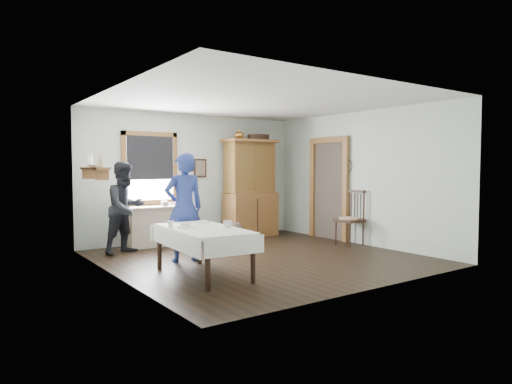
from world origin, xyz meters
TOP-DOWN VIEW (x-y plane):
  - room at (0.00, 0.00)m, footprint 5.01×5.01m
  - window at (-1.00, 2.46)m, footprint 1.18×0.07m
  - doorway at (2.46, 0.85)m, footprint 0.09×1.14m
  - wall_shelf at (-2.37, 1.54)m, footprint 0.24×1.00m
  - framed_picture at (0.15, 2.46)m, footprint 0.30×0.04m
  - rug_beater at (2.45, 0.30)m, footprint 0.01×0.27m
  - work_counter at (-0.90, 2.18)m, footprint 1.41×0.58m
  - china_hutch at (1.26, 2.14)m, footprint 1.31×0.65m
  - dining_table at (-1.45, -0.60)m, footprint 1.03×1.80m
  - spindle_chair at (2.20, -0.01)m, footprint 0.55×0.55m
  - pail at (0.60, 1.79)m, footprint 0.33×0.33m
  - wicker_basket at (0.95, 1.94)m, footprint 0.37×0.30m
  - woman_blue at (-1.22, 0.47)m, footprint 0.65×0.47m
  - figure_dark at (-1.76, 1.77)m, footprint 0.91×0.80m
  - table_cup_a at (-1.15, -0.79)m, footprint 0.15×0.15m
  - table_cup_b at (-1.79, -0.25)m, footprint 0.13×0.13m
  - table_bowl at (-1.60, -0.39)m, footprint 0.30×0.30m
  - counter_book at (-0.64, 2.11)m, footprint 0.29×0.30m
  - counter_bowl at (-0.59, 2.26)m, footprint 0.19×0.19m
  - shelf_bowl at (-2.37, 1.55)m, footprint 0.22×0.22m

SIDE VIEW (x-z plane):
  - wicker_basket at x=0.95m, z-range 0.00..0.19m
  - pail at x=0.60m, z-range 0.00..0.33m
  - dining_table at x=-1.45m, z-range 0.00..0.70m
  - work_counter at x=-0.90m, z-range 0.00..0.80m
  - spindle_chair at x=2.20m, z-range 0.00..1.12m
  - table_bowl at x=-1.60m, z-range 0.70..0.76m
  - table_cup_b at x=-1.79m, z-range 0.70..0.79m
  - table_cup_a at x=-1.15m, z-range 0.70..0.80m
  - figure_dark at x=-1.76m, z-range 0.00..1.55m
  - counter_book at x=-0.64m, z-range 0.80..0.82m
  - counter_bowl at x=-0.59m, z-range 0.80..0.85m
  - woman_blue at x=-1.22m, z-range 0.00..1.67m
  - china_hutch at x=1.26m, z-range 0.00..2.19m
  - doorway at x=2.46m, z-range 0.05..2.27m
  - room at x=0.00m, z-range 0.00..2.70m
  - framed_picture at x=0.15m, z-range 1.35..1.75m
  - wall_shelf at x=-2.37m, z-range 1.35..1.79m
  - shelf_bowl at x=-2.37m, z-range 1.57..1.62m
  - window at x=-1.00m, z-range 0.88..2.36m
  - rug_beater at x=2.45m, z-range 1.58..1.86m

